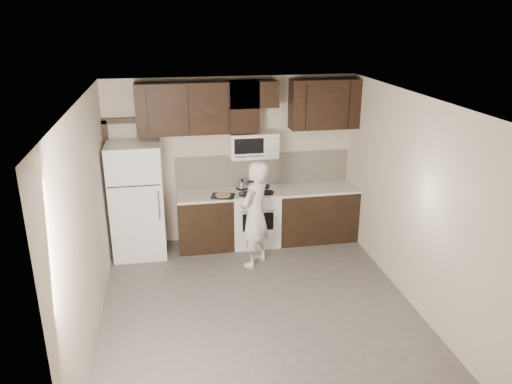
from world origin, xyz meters
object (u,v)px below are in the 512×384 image
object	(u,v)px
refrigerator	(137,200)
person	(255,215)
microwave	(253,145)
stove	(255,217)

from	to	relation	value
refrigerator	person	xyz separation A→B (m)	(1.72, -0.69, -0.09)
microwave	refrigerator	bearing A→B (deg)	-174.85
stove	person	bearing A→B (deg)	-99.86
refrigerator	stove	bearing A→B (deg)	1.51
stove	person	size ratio (longest dim) A/B	0.58
refrigerator	person	distance (m)	1.86
stove	refrigerator	size ratio (longest dim) A/B	0.52
person	microwave	bearing A→B (deg)	-147.17
stove	refrigerator	world-z (taller)	refrigerator
microwave	person	xyz separation A→B (m)	(-0.13, -0.86, -0.84)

